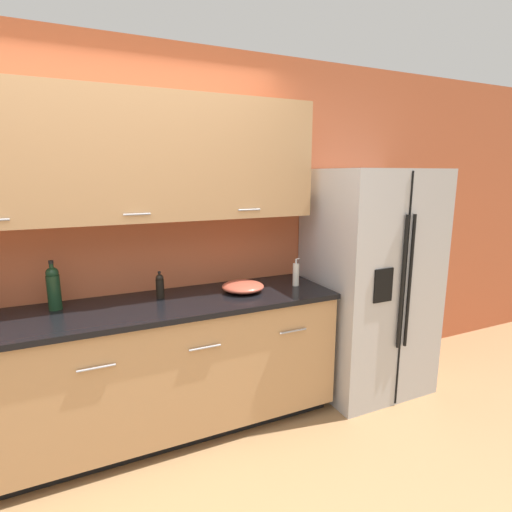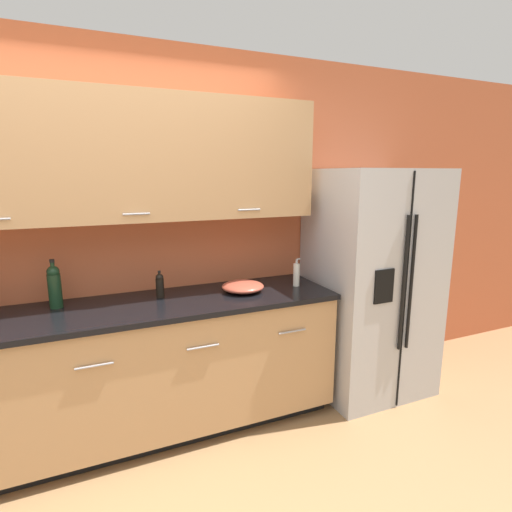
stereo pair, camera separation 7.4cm
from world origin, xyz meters
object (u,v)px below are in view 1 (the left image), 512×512
Objects in this scene: soap_dispenser at (296,274)px; oil_bottle at (160,286)px; mixing_bowl at (243,287)px; refrigerator at (369,282)px; wine_bottle at (54,287)px.

soap_dispenser is 1.13× the size of oil_bottle.
mixing_bowl is at bearing -9.51° from oil_bottle.
soap_dispenser reaches higher than oil_bottle.
refrigerator is at bearing -4.13° from soap_dispenser.
oil_bottle is 0.57m from mixing_bowl.
mixing_bowl is at bearing 176.47° from soap_dispenser.
refrigerator reaches higher than soap_dispenser.
refrigerator is 5.95× the size of mixing_bowl.
mixing_bowl is (0.56, -0.09, -0.05)m from oil_bottle.
soap_dispenser is at bearing -6.98° from oil_bottle.
soap_dispenser is at bearing -3.53° from mixing_bowl.
refrigerator is 5.79× the size of wine_bottle.
wine_bottle reaches higher than oil_bottle.
oil_bottle is (-0.98, 0.12, -0.00)m from soap_dispenser.
soap_dispenser is (-0.65, 0.05, 0.12)m from refrigerator.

